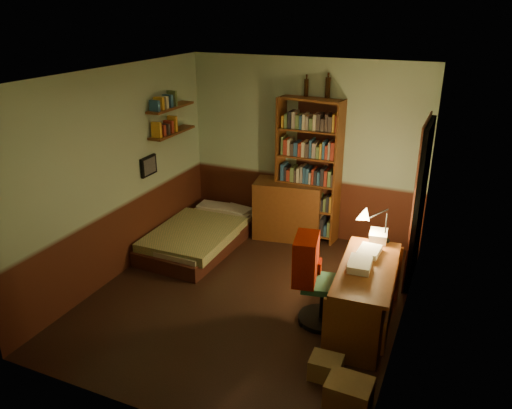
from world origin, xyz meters
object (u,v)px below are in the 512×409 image
at_px(dresser, 288,210).
at_px(desk, 365,298).
at_px(mini_stereo, 293,175).
at_px(office_chair, 324,283).
at_px(cardboard_box_b, 326,367).
at_px(desk_lamp, 386,221).
at_px(cardboard_box_a, 349,395).
at_px(bed, 200,228).
at_px(bookshelf, 308,171).

xyz_separation_m(dresser, desk, (1.53, -1.81, -0.07)).
bearing_deg(mini_stereo, office_chair, -65.36).
height_order(office_chair, cardboard_box_b, office_chair).
xyz_separation_m(desk_lamp, cardboard_box_a, (0.09, -1.91, -0.85)).
xyz_separation_m(mini_stereo, cardboard_box_a, (1.65, -3.16, -0.80)).
relative_size(bed, office_chair, 1.94).
height_order(desk_lamp, cardboard_box_b, desk_lamp).
distance_m(mini_stereo, bookshelf, 0.26).
distance_m(bed, cardboard_box_a, 3.53).
bearing_deg(bookshelf, office_chair, -59.38).
distance_m(mini_stereo, cardboard_box_a, 3.65).
relative_size(dresser, cardboard_box_b, 3.30).
height_order(office_chair, cardboard_box_a, office_chair).
xyz_separation_m(desk, desk_lamp, (0.05, 0.68, 0.62)).
relative_size(bed, desk, 1.36).
height_order(mini_stereo, desk_lamp, desk_lamp).
distance_m(bed, desk, 2.77).
relative_size(mini_stereo, bookshelf, 0.14).
height_order(dresser, desk, dresser).
relative_size(cardboard_box_a, cardboard_box_b, 1.29).
distance_m(dresser, bookshelf, 0.67).
relative_size(bed, mini_stereo, 6.44).
bearing_deg(bed, bookshelf, 36.04).
height_order(dresser, bookshelf, bookshelf).
bearing_deg(office_chair, cardboard_box_b, -81.86).
relative_size(mini_stereo, desk_lamp, 0.56).
xyz_separation_m(bed, cardboard_box_a, (2.72, -2.24, -0.13)).
xyz_separation_m(dresser, office_chair, (1.10, -1.89, 0.05)).
bearing_deg(bookshelf, cardboard_box_b, -60.53).
bearing_deg(desk, cardboard_box_b, -102.96).
xyz_separation_m(desk_lamp, office_chair, (-0.48, -0.76, -0.51)).
bearing_deg(cardboard_box_b, bookshelf, 111.79).
height_order(desk, desk_lamp, desk_lamp).
height_order(desk_lamp, cardboard_box_a, desk_lamp).
xyz_separation_m(desk, cardboard_box_a, (0.14, -1.23, -0.22)).
height_order(bed, cardboard_box_a, bed).
relative_size(desk, cardboard_box_a, 3.58).
xyz_separation_m(bed, desk, (2.58, -1.01, 0.09)).
height_order(bed, office_chair, office_chair).
height_order(dresser, office_chair, office_chair).
distance_m(mini_stereo, cardboard_box_b, 3.27).
relative_size(dresser, cardboard_box_a, 2.55).
bearing_deg(cardboard_box_b, bed, 141.53).
height_order(bookshelf, desk, bookshelf).
xyz_separation_m(bookshelf, cardboard_box_b, (1.12, -2.81, -0.93)).
bearing_deg(desk, cardboard_box_a, -87.30).
bearing_deg(bed, desk_lamp, -5.03).
bearing_deg(desk_lamp, cardboard_box_b, -93.94).
height_order(bookshelf, office_chair, bookshelf).
xyz_separation_m(mini_stereo, office_chair, (1.08, -2.01, -0.46)).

